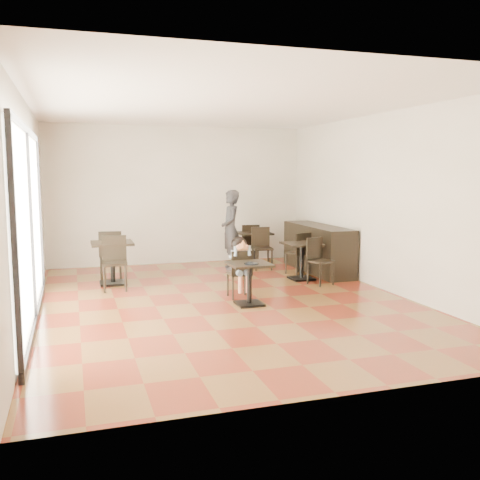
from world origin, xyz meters
name	(u,v)px	position (x,y,z in m)	size (l,w,h in m)	color
floor	(225,301)	(0.00, 0.00, 0.00)	(6.00, 8.00, 0.01)	brown
ceiling	(225,105)	(0.00, 0.00, 3.20)	(6.00, 8.00, 0.01)	white
wall_back	(178,195)	(0.00, 4.00, 1.60)	(6.00, 0.01, 3.20)	silver
wall_front	(344,231)	(0.00, -4.00, 1.60)	(6.00, 0.01, 3.20)	silver
wall_left	(28,209)	(-3.00, 0.00, 1.60)	(0.01, 8.00, 3.20)	silver
wall_right	(385,202)	(3.00, 0.00, 1.60)	(0.01, 8.00, 3.20)	silver
storefront_window	(29,226)	(-2.97, -0.50, 1.40)	(0.04, 4.50, 2.60)	white
child_table	(249,284)	(0.30, -0.36, 0.34)	(0.65, 0.65, 0.69)	black
child_chair	(239,274)	(0.30, 0.19, 0.41)	(0.37, 0.37, 0.83)	black
child	(239,267)	(0.30, 0.19, 0.52)	(0.37, 0.52, 1.04)	gray
plate	(251,264)	(0.30, -0.46, 0.69)	(0.23, 0.23, 0.01)	black
pizza_slice	(243,247)	(0.30, 0.00, 0.90)	(0.24, 0.19, 0.06)	tan
adult_patron	(231,230)	(0.93, 2.84, 0.88)	(0.64, 0.42, 1.75)	#323236
cafe_table_mid	(302,261)	(1.95, 1.28, 0.37)	(0.70, 0.70, 0.74)	black
cafe_table_left	(113,263)	(-1.69, 1.96, 0.41)	(0.77, 0.77, 0.82)	black
cafe_table_back	(254,249)	(1.58, 3.14, 0.38)	(0.72, 0.72, 0.76)	black
chair_mid_a	(297,253)	(2.10, 1.83, 0.44)	(0.40, 0.40, 0.89)	black
chair_mid_b	(321,262)	(2.10, 0.73, 0.44)	(0.40, 0.40, 0.89)	black
chair_left_a	(110,255)	(-1.69, 2.51, 0.49)	(0.44, 0.44, 0.98)	black
chair_left_b	(115,263)	(-1.69, 1.41, 0.49)	(0.44, 0.44, 0.98)	black
chair_back_a	(249,243)	(1.58, 3.50, 0.46)	(0.41, 0.41, 0.92)	black
chair_back_b	(262,249)	(1.58, 2.59, 0.46)	(0.41, 0.41, 0.92)	black
service_counter	(318,248)	(2.65, 2.00, 0.50)	(0.60, 2.40, 1.00)	black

